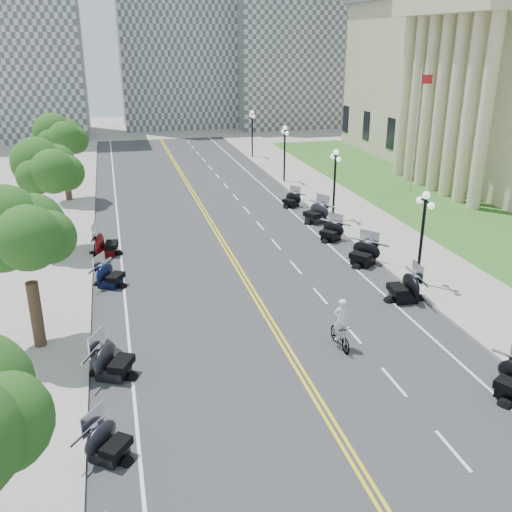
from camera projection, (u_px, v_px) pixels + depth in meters
ground at (282, 342)px, 24.47m from camera, size 160.00×160.00×0.00m
road at (233, 260)px, 33.53m from camera, size 16.00×90.00×0.01m
centerline_yellow_a at (231, 260)px, 33.50m from camera, size 0.12×90.00×0.00m
centerline_yellow_b at (235, 260)px, 33.55m from camera, size 0.12×90.00×0.00m
edge_line_north at (335, 251)px, 35.00m from camera, size 0.12×90.00×0.00m
edge_line_south at (122, 270)px, 32.05m from camera, size 0.12×90.00×0.00m
lane_dash_4 at (453, 451)px, 17.96m from camera, size 0.12×2.00×0.00m
lane_dash_5 at (394, 382)px, 21.58m from camera, size 0.12×2.00×0.00m
lane_dash_6 at (352, 333)px, 25.21m from camera, size 0.12×2.00×0.00m
lane_dash_7 at (320, 296)px, 28.83m from camera, size 0.12×2.00×0.00m
lane_dash_8 at (296, 267)px, 32.45m from camera, size 0.12×2.00×0.00m
lane_dash_9 at (276, 244)px, 36.08m from camera, size 0.12×2.00×0.00m
lane_dash_10 at (260, 226)px, 39.70m from camera, size 0.12×2.00×0.00m
lane_dash_11 at (247, 210)px, 43.32m from camera, size 0.12×2.00×0.00m
lane_dash_12 at (236, 197)px, 46.95m from camera, size 0.12×2.00×0.00m
lane_dash_13 at (226, 186)px, 50.57m from camera, size 0.12×2.00×0.00m
lane_dash_14 at (217, 176)px, 54.19m from camera, size 0.12×2.00×0.00m
lane_dash_15 at (210, 167)px, 57.82m from camera, size 0.12×2.00×0.00m
lane_dash_16 at (204, 160)px, 61.44m from camera, size 0.12×2.00×0.00m
lane_dash_17 at (198, 153)px, 65.06m from camera, size 0.12×2.00×0.00m
lane_dash_18 at (193, 147)px, 68.69m from camera, size 0.12×2.00×0.00m
lane_dash_19 at (188, 142)px, 72.31m from camera, size 0.12×2.00×0.00m
sidewalk_north at (396, 244)px, 35.93m from camera, size 5.00×90.00×0.15m
sidewalk_south at (45, 276)px, 31.08m from camera, size 5.00×90.00×0.15m
lawn at (429, 204)px, 44.80m from camera, size 9.00×60.00×0.10m
distant_block_a at (6, 33)px, 71.86m from camera, size 18.00×14.00×26.00m
distant_block_b at (174, 19)px, 81.67m from camera, size 16.00×12.00×30.00m
distant_block_c at (299, 48)px, 84.53m from camera, size 20.00×14.00×22.00m
street_lamp_2 at (422, 239)px, 29.16m from camera, size 0.50×1.20×4.90m
street_lamp_3 at (334, 185)px, 40.03m from camera, size 0.50×1.20×4.90m
street_lamp_4 at (285, 154)px, 50.90m from camera, size 0.50×1.20×4.90m
street_lamp_5 at (252, 134)px, 61.77m from camera, size 0.50×1.20×4.90m
flagpole at (416, 133)px, 46.78m from camera, size 1.10×0.20×10.00m
tree_2 at (25, 241)px, 22.29m from camera, size 4.80×4.80×9.20m
tree_3 at (50, 175)px, 33.16m from camera, size 4.80×4.80×9.20m
tree_4 at (62, 142)px, 44.03m from camera, size 4.80×4.80×9.20m
motorcycle_n_6 at (404, 286)px, 28.08m from camera, size 2.38×2.38×1.55m
motorcycle_n_7 at (364, 252)px, 32.61m from camera, size 3.06×3.06×1.53m
motorcycle_n_8 at (331, 230)px, 36.63m from camera, size 2.71×2.71×1.35m
motorcycle_n_9 at (316, 212)px, 40.22m from camera, size 2.93×2.93×1.56m
motorcycle_n_10 at (291, 199)px, 44.04m from camera, size 2.49×2.49×1.25m
motorcycle_s_4 at (108, 440)px, 17.46m from camera, size 2.58×2.58×1.29m
motorcycle_s_5 at (113, 359)px, 21.70m from camera, size 2.84×2.84×1.48m
motorcycle_s_7 at (110, 274)px, 29.75m from camera, size 2.70×2.70×1.38m
motorcycle_s_8 at (105, 243)px, 34.10m from camera, size 2.49×2.49×1.53m
bicycle at (340, 336)px, 23.83m from camera, size 0.60×1.87×1.11m
cyclist_rider at (342, 303)px, 23.30m from camera, size 0.69×0.45×1.89m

